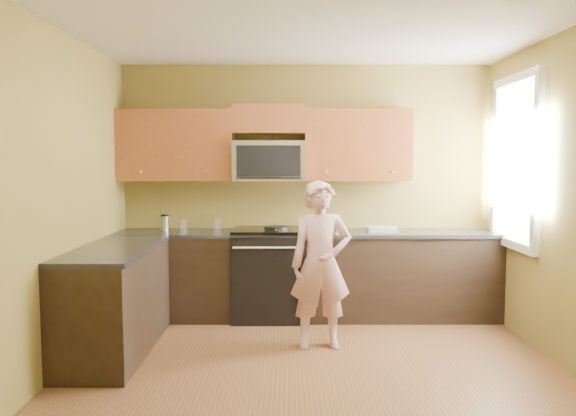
{
  "coord_description": "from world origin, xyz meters",
  "views": [
    {
      "loc": [
        -0.21,
        -4.21,
        1.66
      ],
      "look_at": [
        -0.2,
        1.3,
        1.2
      ],
      "focal_mm": 35.24,
      "sensor_mm": 36.0,
      "label": 1
    }
  ],
  "objects_px": {
    "butter_tub": "(334,232)",
    "woman": "(321,265)",
    "microwave": "(269,181)",
    "frying_pan": "(276,231)",
    "stove": "(269,273)",
    "travel_mug": "(165,231)"
  },
  "relations": [
    {
      "from": "stove",
      "to": "butter_tub",
      "type": "height_order",
      "value": "butter_tub"
    },
    {
      "from": "travel_mug",
      "to": "woman",
      "type": "bearing_deg",
      "value": -31.97
    },
    {
      "from": "butter_tub",
      "to": "travel_mug",
      "type": "relative_size",
      "value": 0.67
    },
    {
      "from": "woman",
      "to": "butter_tub",
      "type": "xyz_separation_m",
      "value": [
        0.19,
        0.93,
        0.18
      ]
    },
    {
      "from": "woman",
      "to": "microwave",
      "type": "bearing_deg",
      "value": 110.47
    },
    {
      "from": "travel_mug",
      "to": "frying_pan",
      "type": "bearing_deg",
      "value": -13.06
    },
    {
      "from": "woman",
      "to": "travel_mug",
      "type": "relative_size",
      "value": 8.35
    },
    {
      "from": "microwave",
      "to": "frying_pan",
      "type": "xyz_separation_m",
      "value": [
        0.07,
        -0.35,
        -0.5
      ]
    },
    {
      "from": "woman",
      "to": "frying_pan",
      "type": "height_order",
      "value": "woman"
    },
    {
      "from": "stove",
      "to": "travel_mug",
      "type": "xyz_separation_m",
      "value": [
        -1.1,
        0.05,
        0.45
      ]
    },
    {
      "from": "stove",
      "to": "frying_pan",
      "type": "height_order",
      "value": "frying_pan"
    },
    {
      "from": "stove",
      "to": "butter_tub",
      "type": "relative_size",
      "value": 7.96
    },
    {
      "from": "woman",
      "to": "frying_pan",
      "type": "distance_m",
      "value": 0.86
    },
    {
      "from": "microwave",
      "to": "frying_pan",
      "type": "height_order",
      "value": "microwave"
    },
    {
      "from": "frying_pan",
      "to": "travel_mug",
      "type": "distance_m",
      "value": 1.21
    },
    {
      "from": "butter_tub",
      "to": "travel_mug",
      "type": "xyz_separation_m",
      "value": [
        -1.78,
        0.07,
        0.0
      ]
    },
    {
      "from": "woman",
      "to": "frying_pan",
      "type": "xyz_separation_m",
      "value": [
        -0.42,
        0.72,
        0.21
      ]
    },
    {
      "from": "butter_tub",
      "to": "stove",
      "type": "bearing_deg",
      "value": 178.86
    },
    {
      "from": "butter_tub",
      "to": "woman",
      "type": "bearing_deg",
      "value": -101.52
    },
    {
      "from": "butter_tub",
      "to": "travel_mug",
      "type": "bearing_deg",
      "value": 177.9
    },
    {
      "from": "microwave",
      "to": "woman",
      "type": "distance_m",
      "value": 1.37
    },
    {
      "from": "frying_pan",
      "to": "travel_mug",
      "type": "height_order",
      "value": "travel_mug"
    }
  ]
}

